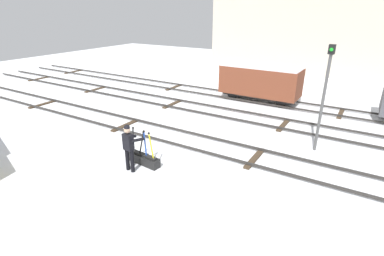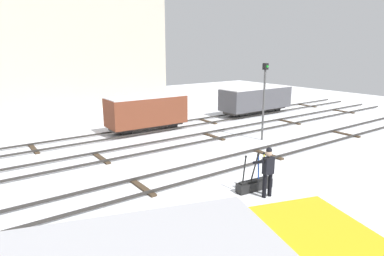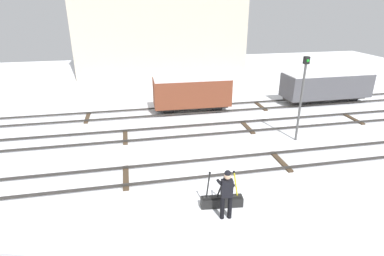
# 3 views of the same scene
# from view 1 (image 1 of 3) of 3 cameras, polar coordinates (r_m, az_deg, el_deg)

# --- Properties ---
(ground_plane) EXTENTS (60.00, 60.00, 0.00)m
(ground_plane) POSITION_cam_1_polar(r_m,az_deg,el_deg) (13.66, -1.90, -2.41)
(ground_plane) COLOR white
(track_main_line) EXTENTS (44.00, 1.94, 0.18)m
(track_main_line) POSITION_cam_1_polar(r_m,az_deg,el_deg) (13.61, -1.90, -2.01)
(track_main_line) COLOR #2D2B28
(track_main_line) RESTS_ON ground_plane
(track_siding_near) EXTENTS (44.00, 1.94, 0.18)m
(track_siding_near) POSITION_cam_1_polar(r_m,az_deg,el_deg) (17.11, 5.96, 3.04)
(track_siding_near) COLOR #2D2B28
(track_siding_near) RESTS_ON ground_plane
(track_siding_far) EXTENTS (44.00, 1.94, 0.18)m
(track_siding_far) POSITION_cam_1_polar(r_m,az_deg,el_deg) (20.24, 10.36, 5.84)
(track_siding_far) COLOR #2D2B28
(track_siding_far) RESTS_ON ground_plane
(switch_lever_frame) EXTENTS (1.55, 0.52, 1.45)m
(switch_lever_frame) POSITION_cam_1_polar(r_m,az_deg,el_deg) (11.73, -9.44, -5.71)
(switch_lever_frame) COLOR black
(switch_lever_frame) RESTS_ON ground_plane
(rail_worker) EXTENTS (0.59, 0.73, 1.86)m
(rail_worker) POSITION_cam_1_polar(r_m,az_deg,el_deg) (10.99, -12.12, -3.21)
(rail_worker) COLOR black
(rail_worker) RESTS_ON ground_plane
(signal_post) EXTENTS (0.24, 0.32, 4.43)m
(signal_post) POSITION_cam_1_polar(r_m,az_deg,el_deg) (12.95, 24.37, 6.75)
(signal_post) COLOR #4C4C4C
(signal_post) RESTS_ON ground_plane
(freight_car_back_track) EXTENTS (5.05, 2.04, 2.30)m
(freight_car_back_track) POSITION_cam_1_polar(r_m,az_deg,el_deg) (19.65, 13.08, 8.81)
(freight_car_back_track) COLOR #2D2B28
(freight_car_back_track) RESTS_ON ground_plane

